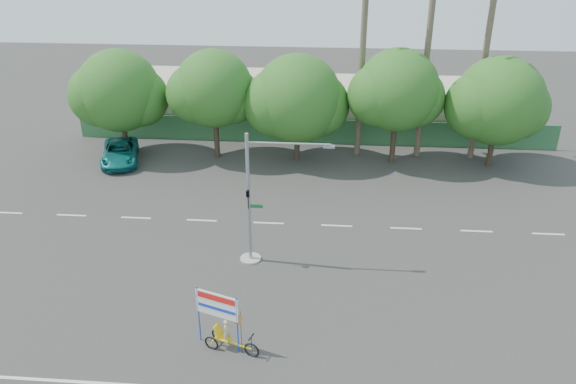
{
  "coord_description": "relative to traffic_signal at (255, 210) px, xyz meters",
  "views": [
    {
      "loc": [
        1.48,
        -20.77,
        15.94
      ],
      "look_at": [
        -0.62,
        5.05,
        3.5
      ],
      "focal_mm": 35.0,
      "sensor_mm": 36.0,
      "label": 1
    }
  ],
  "objects": [
    {
      "name": "pickup_truck",
      "position": [
        -11.75,
        12.5,
        -2.17
      ],
      "size": [
        3.9,
        5.86,
        1.5
      ],
      "primitive_type": "imported",
      "rotation": [
        0.0,
        0.0,
        0.29
      ],
      "color": "#0F6C6A",
      "rests_on": "ground"
    },
    {
      "name": "palm_mid",
      "position": [
        14.2,
        15.52,
        6.48
      ],
      "size": [
        3.73,
        3.79,
        15.45
      ],
      "color": "#70604C",
      "rests_on": "ground"
    },
    {
      "name": "tree_far_left",
      "position": [
        -11.85,
        14.02,
        1.84
      ],
      "size": [
        7.14,
        6.0,
        7.96
      ],
      "color": "#473828",
      "rests_on": "ground"
    },
    {
      "name": "palm_tall",
      "position": [
        10.2,
        15.52,
        7.55
      ],
      "size": [
        3.73,
        3.79,
        17.45
      ],
      "color": "#70604C",
      "rests_on": "ground"
    },
    {
      "name": "building_right",
      "position": [
        10.2,
        22.02,
        -1.12
      ],
      "size": [
        14.0,
        8.0,
        3.6
      ],
      "primitive_type": "cube",
      "color": "beige",
      "rests_on": "ground"
    },
    {
      "name": "building_left",
      "position": [
        -7.8,
        22.02,
        -0.92
      ],
      "size": [
        12.0,
        8.0,
        4.0
      ],
      "primitive_type": "cube",
      "color": "beige",
      "rests_on": "ground"
    },
    {
      "name": "tree_far_right",
      "position": [
        15.15,
        14.02,
        1.73
      ],
      "size": [
        7.38,
        6.2,
        7.94
      ],
      "color": "#473828",
      "rests_on": "ground"
    },
    {
      "name": "fence",
      "position": [
        2.2,
        17.52,
        -1.92
      ],
      "size": [
        38.0,
        0.08,
        2.0
      ],
      "primitive_type": "cube",
      "color": "#336B3D",
      "rests_on": "ground"
    },
    {
      "name": "ground",
      "position": [
        2.2,
        -3.98,
        -2.92
      ],
      "size": [
        120.0,
        120.0,
        0.0
      ],
      "primitive_type": "plane",
      "color": "#33302D",
      "rests_on": "ground"
    },
    {
      "name": "trike_billboard",
      "position": [
        -0.41,
        -6.8,
        -1.8
      ],
      "size": [
        2.68,
        1.2,
        2.77
      ],
      "rotation": [
        0.0,
        0.0,
        -0.34
      ],
      "color": "black",
      "rests_on": "ground"
    },
    {
      "name": "tree_left",
      "position": [
        -4.85,
        14.02,
        2.14
      ],
      "size": [
        6.66,
        5.6,
        8.07
      ],
      "color": "#473828",
      "rests_on": "ground"
    },
    {
      "name": "tree_right",
      "position": [
        8.15,
        14.02,
        2.32
      ],
      "size": [
        6.9,
        5.8,
        8.36
      ],
      "color": "#473828",
      "rests_on": "ground"
    },
    {
      "name": "palm_short",
      "position": [
        5.7,
        15.52,
        5.94
      ],
      "size": [
        3.73,
        3.79,
        14.45
      ],
      "color": "#70604C",
      "rests_on": "ground"
    },
    {
      "name": "traffic_signal",
      "position": [
        0.0,
        0.0,
        0.0
      ],
      "size": [
        4.72,
        1.1,
        7.0
      ],
      "color": "gray",
      "rests_on": "ground"
    },
    {
      "name": "tree_center",
      "position": [
        1.14,
        14.02,
        1.55
      ],
      "size": [
        7.62,
        6.4,
        7.85
      ],
      "color": "#473828",
      "rests_on": "ground"
    }
  ]
}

